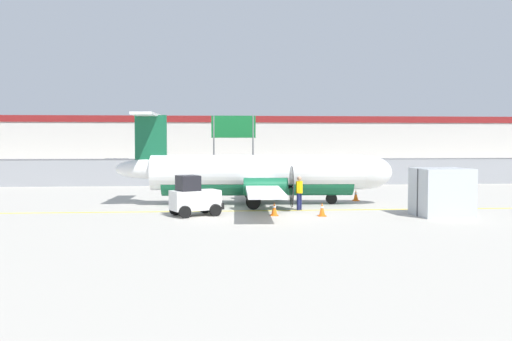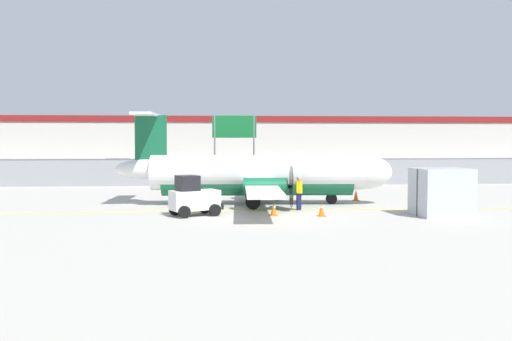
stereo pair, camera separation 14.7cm
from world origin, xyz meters
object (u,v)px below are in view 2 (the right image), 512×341
(commuter_airplane, at_px, (262,175))
(parked_car_1, at_px, (200,165))
(traffic_cone_far_left, at_px, (274,209))
(highway_sign, at_px, (234,132))
(cargo_container, at_px, (442,192))
(ground_crew_worker, at_px, (299,191))
(parked_car_2, at_px, (277,166))
(parked_car_0, at_px, (116,166))
(traffic_cone_near_right, at_px, (322,209))
(traffic_cone_near_left, at_px, (356,195))
(parked_car_3, at_px, (350,165))
(baggage_tug, at_px, (194,197))

(commuter_airplane, relative_size, parked_car_1, 3.81)
(traffic_cone_far_left, height_order, highway_sign, highway_sign)
(commuter_airplane, relative_size, cargo_container, 6.21)
(traffic_cone_far_left, relative_size, highway_sign, 0.12)
(ground_crew_worker, xyz_separation_m, cargo_container, (6.23, -2.67, 0.15))
(ground_crew_worker, bearing_deg, traffic_cone_far_left, 91.44)
(commuter_airplane, relative_size, parked_car_2, 3.77)
(parked_car_0, xyz_separation_m, highway_sign, (11.36, -11.29, 3.24))
(commuter_airplane, distance_m, traffic_cone_near_right, 5.70)
(traffic_cone_near_left, height_order, parked_car_0, parked_car_0)
(ground_crew_worker, relative_size, parked_car_2, 0.40)
(parked_car_3, bearing_deg, commuter_airplane, -120.67)
(parked_car_0, relative_size, parked_car_2, 0.99)
(baggage_tug, distance_m, cargo_container, 11.46)
(parked_car_0, distance_m, parked_car_3, 23.88)
(traffic_cone_near_left, bearing_deg, cargo_container, -71.39)
(baggage_tug, distance_m, traffic_cone_near_right, 5.93)
(parked_car_3, bearing_deg, parked_car_0, 173.60)
(baggage_tug, distance_m, parked_car_1, 32.73)
(baggage_tug, xyz_separation_m, parked_car_1, (-0.44, 32.73, 0.04))
(commuter_airplane, distance_m, ground_crew_worker, 3.18)
(traffic_cone_far_left, xyz_separation_m, highway_sign, (-1.03, 20.35, 3.83))
(commuter_airplane, bearing_deg, traffic_cone_far_left, -86.05)
(highway_sign, bearing_deg, parked_car_3, 43.52)
(cargo_container, bearing_deg, parked_car_1, 103.79)
(parked_car_3, relative_size, highway_sign, 0.80)
(traffic_cone_near_left, height_order, traffic_cone_far_left, same)
(baggage_tug, relative_size, traffic_cone_near_left, 4.02)
(traffic_cone_near_left, distance_m, highway_sign, 16.11)
(parked_car_0, height_order, parked_car_1, same)
(commuter_airplane, height_order, parked_car_3, commuter_airplane)
(ground_crew_worker, height_order, traffic_cone_far_left, ground_crew_worker)
(parked_car_1, bearing_deg, parked_car_3, -2.17)
(baggage_tug, relative_size, highway_sign, 0.47)
(cargo_container, relative_size, traffic_cone_near_left, 4.04)
(parked_car_0, bearing_deg, traffic_cone_near_right, 113.74)
(traffic_cone_far_left, height_order, parked_car_3, parked_car_3)
(highway_sign, bearing_deg, parked_car_1, 103.85)
(baggage_tug, bearing_deg, traffic_cone_near_right, -30.11)
(parked_car_2, bearing_deg, ground_crew_worker, 83.55)
(traffic_cone_near_left, bearing_deg, traffic_cone_far_left, -131.72)
(parked_car_3, bearing_deg, parked_car_1, 169.40)
(parked_car_1, distance_m, parked_car_3, 15.65)
(parked_car_3, height_order, highway_sign, highway_sign)
(commuter_airplane, height_order, traffic_cone_near_left, commuter_airplane)
(parked_car_0, bearing_deg, cargo_container, 121.18)
(ground_crew_worker, distance_m, parked_car_0, 32.72)
(parked_car_1, bearing_deg, traffic_cone_near_right, -78.68)
(traffic_cone_near_left, height_order, parked_car_2, parked_car_2)
(baggage_tug, relative_size, cargo_container, 1.00)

